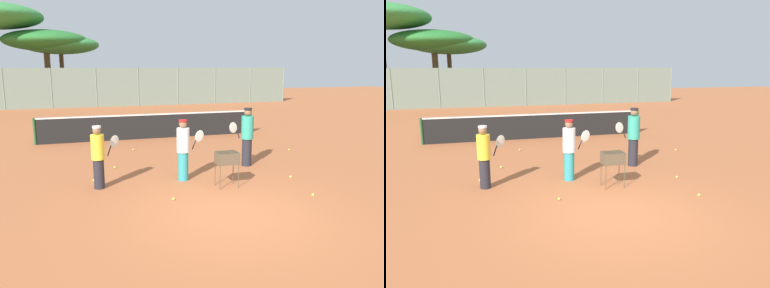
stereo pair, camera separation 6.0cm
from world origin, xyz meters
TOP-DOWN VIEW (x-y plane):
  - ground_plane at (0.00, 0.00)m, footprint 80.00×80.00m
  - tennis_net at (0.00, 8.81)m, footprint 9.45×0.10m
  - back_fence at (0.00, 22.32)m, footprint 28.64×0.08m
  - tree_1 at (-4.04, 25.56)m, footprint 6.00×6.00m
  - tree_2 at (-5.08, 24.95)m, footprint 6.37×6.37m
  - player_white_outfit at (-2.55, 2.58)m, footprint 0.79×0.56m
  - player_red_cap at (-0.30, 2.62)m, footprint 0.88×0.38m
  - player_yellow_shirt at (2.01, 3.52)m, footprint 0.92×0.39m
  - ball_cart at (0.61, 1.74)m, footprint 0.56×0.41m
  - tennis_ball_0 at (-2.00, 4.38)m, footprint 0.07×0.07m
  - tennis_ball_1 at (4.43, 4.98)m, footprint 0.07×0.07m
  - tennis_ball_2 at (-2.68, 3.19)m, footprint 0.07×0.07m
  - tennis_ball_3 at (2.63, 1.92)m, footprint 0.07×0.07m
  - tennis_ball_4 at (-0.96, 1.16)m, footprint 0.07×0.07m
  - tennis_ball_5 at (-1.10, 6.67)m, footprint 0.07×0.07m
  - tennis_ball_6 at (2.35, 0.45)m, footprint 0.07×0.07m

SIDE VIEW (x-z plane):
  - ground_plane at x=0.00m, z-range 0.00..0.00m
  - tennis_ball_0 at x=-2.00m, z-range 0.00..0.07m
  - tennis_ball_1 at x=4.43m, z-range 0.00..0.07m
  - tennis_ball_2 at x=-2.68m, z-range 0.00..0.07m
  - tennis_ball_3 at x=2.63m, z-range 0.00..0.07m
  - tennis_ball_4 at x=-0.96m, z-range 0.00..0.07m
  - tennis_ball_5 at x=-1.10m, z-range 0.00..0.07m
  - tennis_ball_6 at x=2.35m, z-range 0.00..0.07m
  - tennis_net at x=0.00m, z-range 0.02..1.09m
  - ball_cart at x=0.61m, z-range 0.23..1.15m
  - player_white_outfit at x=-2.55m, z-range 0.03..1.65m
  - player_red_cap at x=-0.30m, z-range 0.03..1.71m
  - player_yellow_shirt at x=2.01m, z-range 0.03..1.85m
  - back_fence at x=0.00m, z-range 0.00..2.92m
  - tree_1 at x=-4.04m, z-range 1.96..7.43m
  - tree_2 at x=-5.08m, z-range 2.06..7.84m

